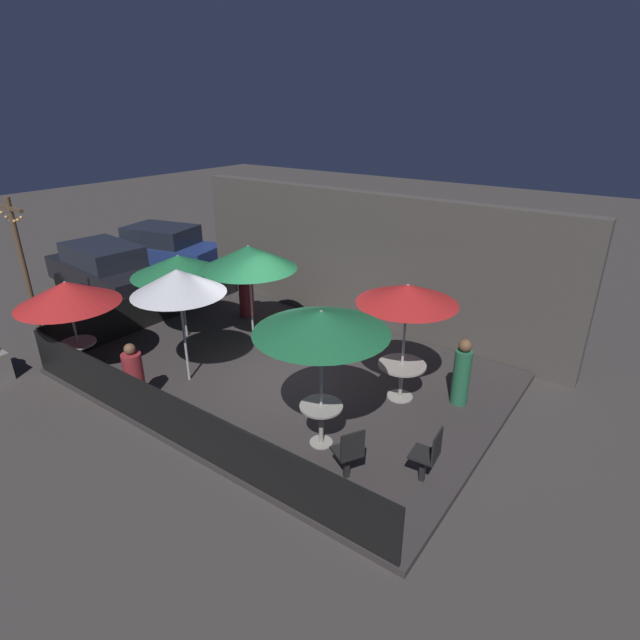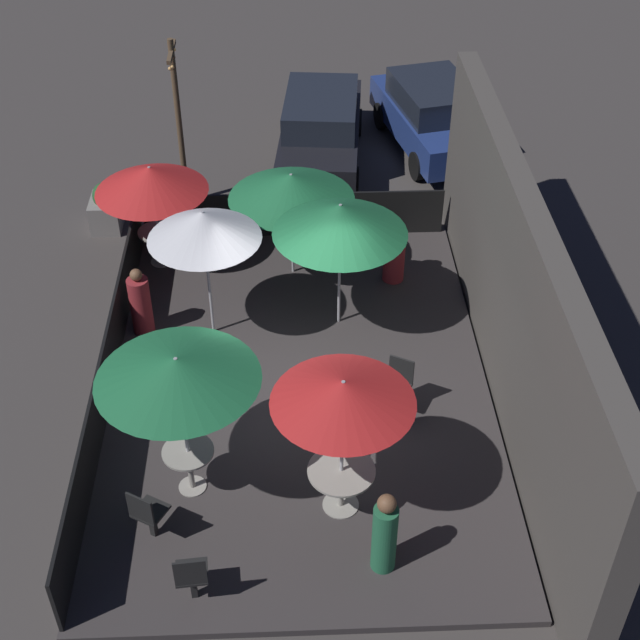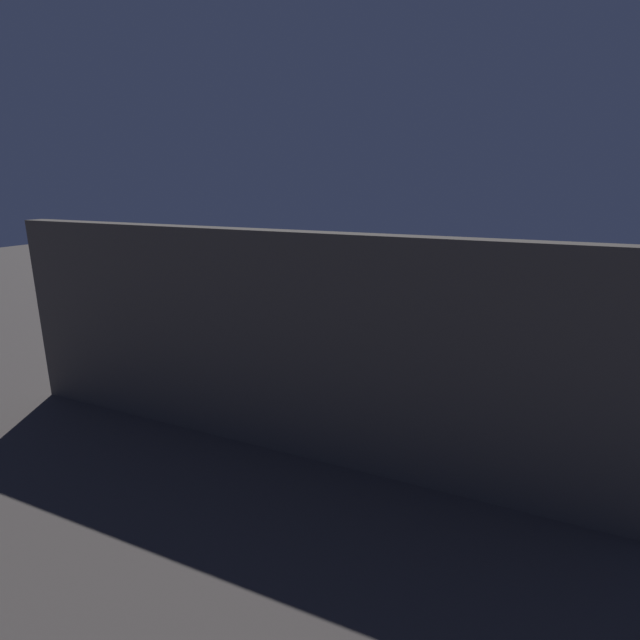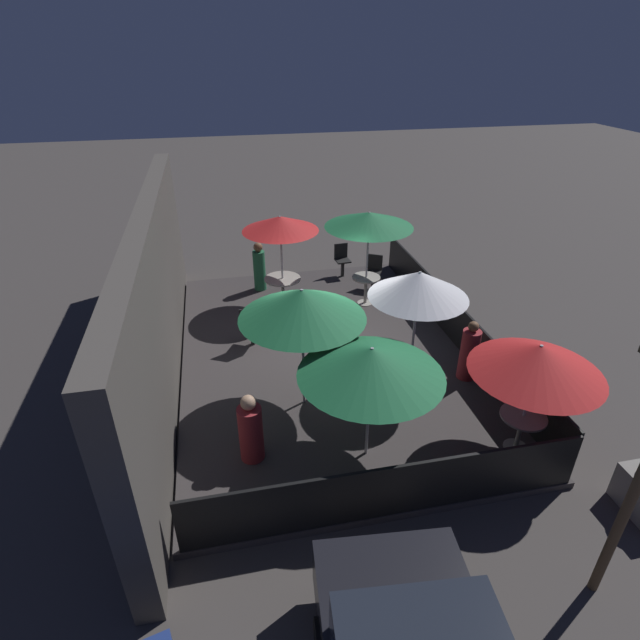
{
  "view_description": "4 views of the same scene",
  "coord_description": "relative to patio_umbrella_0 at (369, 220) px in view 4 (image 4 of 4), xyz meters",
  "views": [
    {
      "loc": [
        6.2,
        -7.29,
        5.49
      ],
      "look_at": [
        0.63,
        0.43,
        1.35
      ],
      "focal_mm": 28.0,
      "sensor_mm": 36.0,
      "label": 1
    },
    {
      "loc": [
        10.64,
        -0.07,
        10.03
      ],
      "look_at": [
        -0.1,
        0.35,
        1.37
      ],
      "focal_mm": 50.0,
      "sensor_mm": 36.0,
      "label": 2
    },
    {
      "loc": [
        -3.73,
        9.77,
        4.21
      ],
      "look_at": [
        0.77,
        0.03,
        1.25
      ],
      "focal_mm": 28.0,
      "sensor_mm": 36.0,
      "label": 3
    },
    {
      "loc": [
        -9.08,
        2.0,
        6.2
      ],
      "look_at": [
        -0.08,
        0.1,
        1.01
      ],
      "focal_mm": 28.0,
      "sensor_mm": 36.0,
      "label": 4
    }
  ],
  "objects": [
    {
      "name": "patron_0",
      "position": [
        -4.95,
        3.4,
        -1.71
      ],
      "size": [
        0.51,
        0.51,
        1.26
      ],
      "rotation": [
        0.0,
        0.0,
        5.93
      ],
      "color": "maroon",
      "rests_on": "patio_deck"
    },
    {
      "name": "dining_table_2",
      "position": [
        0.42,
        2.11,
        -1.69
      ],
      "size": [
        0.94,
        0.94,
        0.74
      ],
      "color": "#9E998E",
      "rests_on": "patio_deck"
    },
    {
      "name": "patron_1",
      "position": [
        -3.59,
        -1.09,
        -1.69
      ],
      "size": [
        0.52,
        0.52,
        1.3
      ],
      "rotation": [
        0.0,
        0.0,
        2.32
      ],
      "color": "maroon",
      "rests_on": "patio_deck"
    },
    {
      "name": "fence_front",
      "position": [
        -2.1,
        -1.45,
        -1.8
      ],
      "size": [
        8.74,
        0.05,
        0.95
      ],
      "color": "black",
      "rests_on": "patio_deck"
    },
    {
      "name": "patio_chair_2",
      "position": [
        -1.48,
        3.1,
        -1.74
      ],
      "size": [
        0.54,
        0.54,
        0.96
      ],
      "rotation": [
        0.0,
        0.0,
        -0.48
      ],
      "color": "black",
      "rests_on": "patio_deck"
    },
    {
      "name": "patio_umbrella_1",
      "position": [
        -5.67,
        -1.0,
        -0.46
      ],
      "size": [
        2.07,
        2.07,
        2.07
      ],
      "color": "#B2B2B7",
      "rests_on": "patio_deck"
    },
    {
      "name": "building_wall",
      "position": [
        -2.1,
        4.87,
        -0.63
      ],
      "size": [
        10.54,
        0.36,
        3.53
      ],
      "color": "#4C4742",
      "rests_on": "ground_plane"
    },
    {
      "name": "patio_umbrella_5",
      "position": [
        -3.71,
        2.31,
        -0.15
      ],
      "size": [
        2.24,
        2.24,
        2.4
      ],
      "color": "#B2B2B7",
      "rests_on": "patio_deck"
    },
    {
      "name": "patio_umbrella_4",
      "position": [
        -3.52,
        0.11,
        -0.09
      ],
      "size": [
        1.86,
        1.86,
        2.44
      ],
      "color": "#B2B2B7",
      "rests_on": "patio_deck"
    },
    {
      "name": "fence_side_left",
      "position": [
        -6.53,
        1.57,
        -1.8
      ],
      "size": [
        0.05,
        5.94,
        0.95
      ],
      "color": "black",
      "rests_on": "patio_deck"
    },
    {
      "name": "patio_chair_1",
      "position": [
        0.87,
        -0.49,
        -1.76
      ],
      "size": [
        0.55,
        0.55,
        0.94
      ],
      "rotation": [
        0.0,
        0.0,
        2.63
      ],
      "color": "black",
      "rests_on": "patio_deck"
    },
    {
      "name": "patio_umbrella_2",
      "position": [
        0.42,
        2.11,
        -0.09
      ],
      "size": [
        1.88,
        1.88,
        2.37
      ],
      "color": "#B2B2B7",
      "rests_on": "patio_deck"
    },
    {
      "name": "patio_umbrella_3",
      "position": [
        -5.26,
        1.53,
        -0.42
      ],
      "size": [
        2.28,
        2.28,
        2.1
      ],
      "color": "#B2B2B7",
      "rests_on": "patio_deck"
    },
    {
      "name": "ground_plane",
      "position": [
        -2.1,
        1.57,
        -2.4
      ],
      "size": [
        60.0,
        60.0,
        0.0
      ],
      "primitive_type": "plane",
      "color": "#423D3A"
    },
    {
      "name": "dining_table_1",
      "position": [
        -5.67,
        -1.0,
        -1.72
      ],
      "size": [
        0.75,
        0.75,
        0.71
      ],
      "color": "#9E998E",
      "rests_on": "patio_deck"
    },
    {
      "name": "dining_table_0",
      "position": [
        0.0,
        -0.0,
        -1.69
      ],
      "size": [
        0.73,
        0.73,
        0.76
      ],
      "color": "#9E998E",
      "rests_on": "patio_deck"
    },
    {
      "name": "patio_umbrella_0",
      "position": [
        0.0,
        0.0,
        0.0
      ],
      "size": [
        2.18,
        2.18,
        2.46
      ],
      "color": "#B2B2B7",
      "rests_on": "patio_deck"
    },
    {
      "name": "patron_2",
      "position": [
        1.43,
        2.61,
        -1.64
      ],
      "size": [
        0.44,
        0.44,
        1.36
      ],
      "rotation": [
        0.0,
        0.0,
        1.12
      ],
      "color": "#236642",
      "rests_on": "patio_deck"
    },
    {
      "name": "patio_chair_0",
      "position": [
        1.87,
        0.17,
        -1.75
      ],
      "size": [
        0.43,
        0.43,
        0.95
      ],
      "rotation": [
        0.0,
        0.0,
        -3.05
      ],
      "color": "black",
      "rests_on": "patio_deck"
    },
    {
      "name": "patio_deck",
      "position": [
        -2.1,
        1.57,
        -2.34
      ],
      "size": [
        8.94,
        6.14,
        0.12
      ],
      "color": "#383333",
      "rests_on": "ground_plane"
    }
  ]
}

